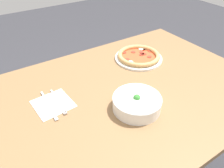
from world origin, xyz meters
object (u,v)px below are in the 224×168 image
(bowl, at_px, (137,102))
(fork, at_px, (58,101))
(knife, at_px, (48,104))
(pizza, at_px, (139,56))

(bowl, distance_m, fork, 0.36)
(bowl, relative_size, knife, 0.98)
(pizza, relative_size, fork, 1.45)
(pizza, bearing_deg, knife, 9.47)
(pizza, bearing_deg, bowl, 50.06)
(fork, relative_size, knife, 0.89)
(pizza, relative_size, knife, 1.30)
(knife, bearing_deg, bowl, 55.21)
(pizza, height_order, bowl, bowl)
(bowl, relative_size, fork, 1.09)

